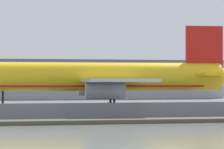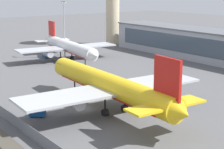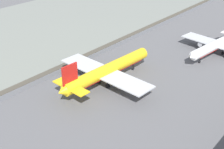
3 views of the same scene
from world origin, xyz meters
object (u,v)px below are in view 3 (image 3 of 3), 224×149
passenger_jet_white_red (217,44)px  cargo_jet_yellow (107,71)px  baggage_tug (91,66)px  ops_van (218,43)px

passenger_jet_white_red → cargo_jet_yellow: bearing=-21.4°
baggage_tug → ops_van: ops_van is taller
baggage_tug → ops_van: size_ratio=0.61×
baggage_tug → ops_van: (-58.05, 31.29, 0.47)m
baggage_tug → ops_van: 65.95m
passenger_jet_white_red → baggage_tug: 59.44m
passenger_jet_white_red → baggage_tug: size_ratio=12.52×
cargo_jet_yellow → ops_van: size_ratio=8.69×
cargo_jet_yellow → baggage_tug: bearing=-111.8°
cargo_jet_yellow → ops_van: (-63.65, 17.28, -4.25)m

